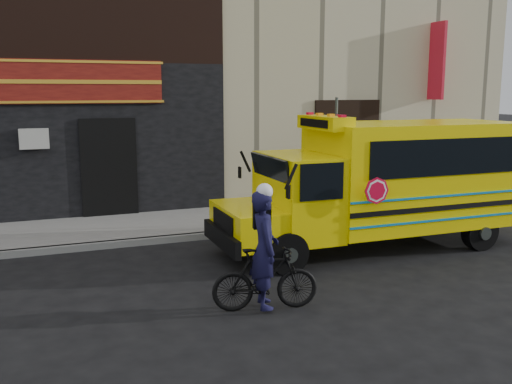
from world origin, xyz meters
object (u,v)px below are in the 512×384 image
Objects in this scene: school_bus at (388,180)px; bicycle at (265,279)px; sign_pole at (335,157)px; cyclist at (264,252)px.

school_bus reaches higher than bicycle.
sign_pole is 1.75× the size of cyclist.
sign_pole reaches higher than bicycle.
cyclist reaches higher than bicycle.
school_bus is 4.73m from bicycle.
cyclist is (-3.90, -2.45, -0.57)m from school_bus.
sign_pole is 5.90m from cyclist.
cyclist is at bearing -147.90° from school_bus.
cyclist is at bearing -129.63° from sign_pole.
bicycle is (-3.90, -2.48, -1.00)m from school_bus.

